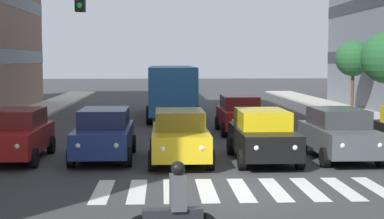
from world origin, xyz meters
The scene contains 11 objects.
ground_plane centered at (0.00, 0.00, 0.00)m, with size 180.00×180.00×0.00m, color #38383A.
crosswalk_markings centered at (0.00, 0.00, 0.00)m, with size 7.65×2.80×0.01m.
car_1 centered at (-3.98, -4.49, 0.89)m, with size 2.02×4.44×1.72m.
car_2 centered at (-1.29, -4.18, 0.89)m, with size 2.02×4.44×1.72m.
car_3 centered at (1.46, -4.22, 0.89)m, with size 2.02×4.44×1.72m.
car_4 centered at (4.02, -4.91, 0.89)m, with size 2.02×4.44×1.72m.
car_5 centered at (6.98, -4.88, 0.89)m, with size 2.02×4.44×1.72m.
car_row2_0 centered at (-1.57, -11.81, 0.89)m, with size 2.02×4.44×1.72m.
bus_behind_traffic centered at (1.46, -19.16, 1.86)m, with size 2.78×10.50×3.00m.
motorcycle_with_rider centered at (1.84, 4.50, 0.65)m, with size 1.70×0.38×1.57m.
street_tree_3 centered at (-9.98, -21.04, 3.46)m, with size 2.23×2.23×4.45m.
Camera 1 is at (2.07, 14.77, 3.39)m, focal length 54.10 mm.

